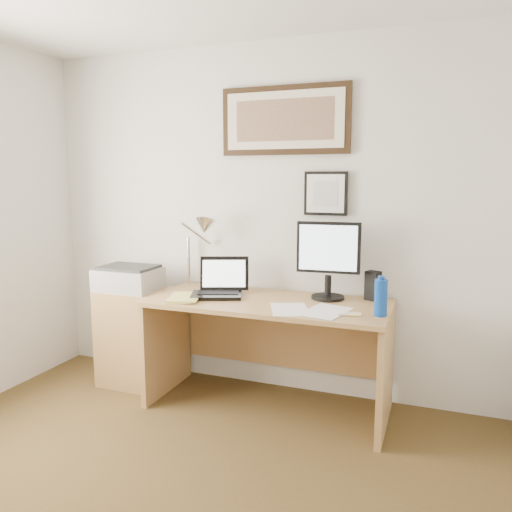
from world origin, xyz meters
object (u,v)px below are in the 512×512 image
at_px(water_bottle, 381,298).
at_px(printer, 129,278).
at_px(desk, 272,331).
at_px(laptop, 219,287).
at_px(lcd_monitor, 328,256).
at_px(side_cabinet, 137,336).
at_px(book, 169,298).

xyz_separation_m(water_bottle, printer, (-1.85, 0.15, -0.04)).
bearing_deg(desk, water_bottle, -15.26).
bearing_deg(printer, laptop, -0.62).
distance_m(lcd_monitor, printer, 1.50).
bearing_deg(water_bottle, printer, 175.42).
relative_size(water_bottle, lcd_monitor, 0.42).
xyz_separation_m(side_cabinet, printer, (-0.04, -0.02, 0.45)).
distance_m(desk, laptop, 0.47).
height_order(water_bottle, laptop, laptop).
bearing_deg(lcd_monitor, printer, -174.29).
height_order(lcd_monitor, printer, lcd_monitor).
distance_m(desk, printer, 1.15).
bearing_deg(book, side_cabinet, 150.71).
height_order(side_cabinet, water_bottle, water_bottle).
bearing_deg(laptop, side_cabinet, 177.77).
distance_m(water_bottle, lcd_monitor, 0.52).
bearing_deg(side_cabinet, desk, 1.89).
xyz_separation_m(water_bottle, lcd_monitor, (-0.38, 0.30, 0.18)).
bearing_deg(lcd_monitor, side_cabinet, -174.91).
relative_size(desk, lcd_monitor, 3.08).
relative_size(water_bottle, laptop, 0.54).
distance_m(book, desk, 0.73).
height_order(water_bottle, book, water_bottle).
bearing_deg(book, lcd_monitor, 20.63).
height_order(laptop, lcd_monitor, lcd_monitor).
height_order(water_bottle, printer, water_bottle).
bearing_deg(water_bottle, book, -176.73).
bearing_deg(desk, side_cabinet, -178.11).
bearing_deg(lcd_monitor, desk, -165.73).
distance_m(side_cabinet, lcd_monitor, 1.59).
distance_m(side_cabinet, desk, 1.08).
relative_size(desk, printer, 3.64).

